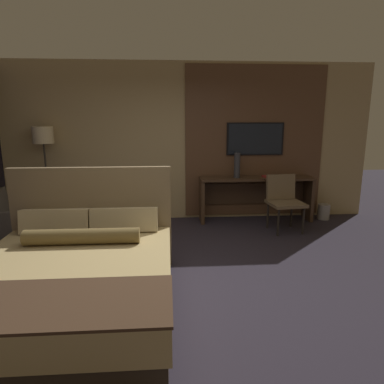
{
  "coord_description": "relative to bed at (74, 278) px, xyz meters",
  "views": [
    {
      "loc": [
        -0.11,
        -3.61,
        1.86
      ],
      "look_at": [
        0.22,
        0.91,
        0.86
      ],
      "focal_mm": 32.0,
      "sensor_mm": 36.0,
      "label": 1
    }
  ],
  "objects": [
    {
      "name": "desk_chair",
      "position": [
        2.84,
        2.22,
        0.24
      ],
      "size": [
        0.59,
        0.59,
        0.92
      ],
      "rotation": [
        0.0,
        0.0,
        0.12
      ],
      "color": "brown",
      "rests_on": "ground_plane"
    },
    {
      "name": "wall_back_tv_panel",
      "position": [
        1.25,
        3.05,
        1.09
      ],
      "size": [
        7.2,
        0.09,
        2.8
      ],
      "color": "tan",
      "rests_on": "ground_plane"
    },
    {
      "name": "book",
      "position": [
        2.74,
        2.76,
        0.5
      ],
      "size": [
        0.25,
        0.2,
        0.03
      ],
      "color": "maroon",
      "rests_on": "desk"
    },
    {
      "name": "bed",
      "position": [
        0.0,
        0.0,
        0.0
      ],
      "size": [
        1.93,
        2.2,
        1.27
      ],
      "color": "#33281E",
      "rests_on": "ground_plane"
    },
    {
      "name": "tv",
      "position": [
        2.52,
        2.97,
        1.15
      ],
      "size": [
        1.03,
        0.04,
        0.58
      ],
      "color": "black"
    },
    {
      "name": "ground_plane",
      "position": [
        1.04,
        0.45,
        -0.31
      ],
      "size": [
        16.0,
        16.0,
        0.0
      ],
      "primitive_type": "plane",
      "color": "#28232D"
    },
    {
      "name": "desk",
      "position": [
        2.52,
        2.8,
        0.23
      ],
      "size": [
        2.02,
        0.45,
        0.8
      ],
      "color": "#422D1E",
      "rests_on": "ground_plane"
    },
    {
      "name": "waste_bin",
      "position": [
        3.8,
        2.75,
        -0.17
      ],
      "size": [
        0.22,
        0.22,
        0.28
      ],
      "color": "gray",
      "rests_on": "ground_plane"
    },
    {
      "name": "armchair_by_window",
      "position": [
        -1.29,
        2.02,
        -0.05
      ],
      "size": [
        1.01,
        1.03,
        0.79
      ],
      "rotation": [
        0.0,
        0.0,
        1.74
      ],
      "color": "#47423D",
      "rests_on": "ground_plane"
    },
    {
      "name": "vase_tall",
      "position": [
        2.15,
        2.75,
        0.71
      ],
      "size": [
        0.11,
        0.11,
        0.44
      ],
      "color": "#333338",
      "rests_on": "desk"
    },
    {
      "name": "floor_lamp",
      "position": [
        -1.14,
        2.79,
        1.11
      ],
      "size": [
        0.34,
        0.34,
        1.7
      ],
      "color": "#282623",
      "rests_on": "ground_plane"
    }
  ]
}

